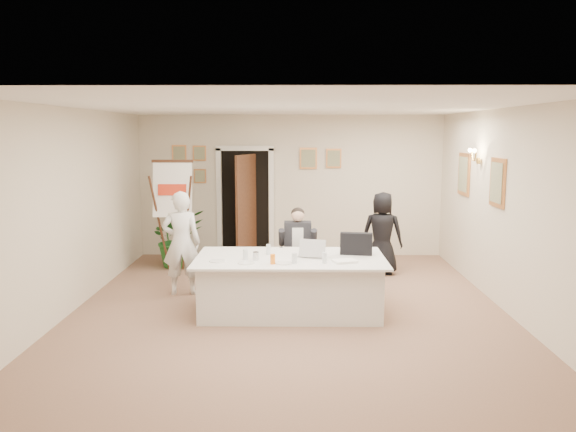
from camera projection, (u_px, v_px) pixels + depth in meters
The scene contains 28 objects.
floor at pixel (289, 309), 7.91m from camera, with size 7.00×7.00×0.00m, color brown.
ceiling at pixel (289, 107), 7.49m from camera, with size 6.00×7.00×0.02m, color white.
wall_back at pixel (291, 186), 11.16m from camera, with size 6.00×0.10×2.80m, color beige.
wall_front at pixel (285, 275), 4.24m from camera, with size 6.00×0.10×2.80m, color beige.
wall_left at pixel (72, 210), 7.73m from camera, with size 0.10×7.00×2.80m, color beige.
wall_right at pixel (508, 211), 7.67m from camera, with size 0.10×7.00×2.80m, color beige.
doorway at pixel (246, 205), 11.04m from camera, with size 1.14×0.86×2.20m.
pictures_back_wall at pixel (250, 163), 11.07m from camera, with size 3.40×0.06×0.80m, color #D18447, non-canonical shape.
pictures_right_wall at pixel (479, 178), 8.80m from camera, with size 0.06×2.20×0.80m, color #D18447, non-canonical shape.
wall_sconce at pixel (475, 156), 8.75m from camera, with size 0.20×0.30×0.24m, color #B78E3A, non-canonical shape.
conference_table at pixel (290, 284), 7.71m from camera, with size 2.58×1.38×0.78m.
seated_man at pixel (298, 249), 8.68m from camera, with size 0.57×0.61×1.33m, color black, non-canonical shape.
flip_chart at pixel (175, 221), 9.95m from camera, with size 0.68×0.44×1.95m.
standing_man at pixel (181, 243), 8.51m from camera, with size 0.58×0.38×1.59m, color silver.
standing_woman at pixel (382, 233), 9.76m from camera, with size 0.71×0.46×1.44m, color black.
potted_palm at pixel (177, 238), 10.32m from camera, with size 0.96×0.83×1.06m, color #1D571E.
laptop at pixel (312, 246), 7.69m from camera, with size 0.36×0.37×0.28m, color #B7BABC, non-canonical shape.
laptop_bag at pixel (356, 244), 7.78m from camera, with size 0.44×0.12×0.31m, color black.
paper_stack at pixel (345, 261), 7.35m from camera, with size 0.30×0.21×0.03m, color white.
plate_left at pixel (217, 261), 7.39m from camera, with size 0.21×0.21×0.01m, color white.
plate_mid at pixel (246, 263), 7.28m from camera, with size 0.22×0.22×0.01m, color white.
plate_near at pixel (283, 263), 7.27m from camera, with size 0.22×0.22×0.01m, color white.
glass_a at pixel (245, 254), 7.50m from camera, with size 0.07×0.07×0.14m, color silver.
glass_b at pixel (294, 258), 7.28m from camera, with size 0.07×0.07×0.14m, color silver.
glass_c at pixel (325, 258), 7.29m from camera, with size 0.06×0.06×0.14m, color silver.
glass_d at pixel (268, 249), 7.82m from camera, with size 0.06×0.06×0.14m, color silver.
oj_glass at pixel (273, 259), 7.24m from camera, with size 0.07×0.07×0.13m, color orange.
steel_jug at pixel (256, 256), 7.47m from camera, with size 0.08×0.08×0.11m, color silver.
Camera 1 is at (0.07, -7.62, 2.47)m, focal length 35.00 mm.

